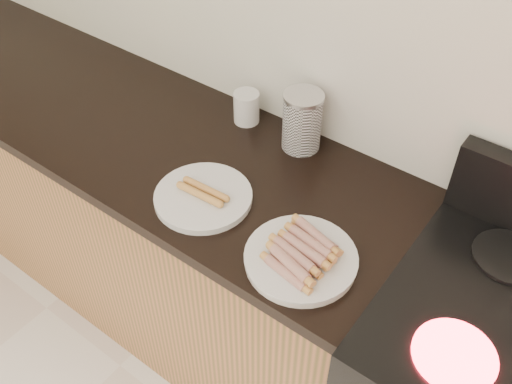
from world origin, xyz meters
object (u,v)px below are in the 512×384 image
Objects in this scene: main_plate at (301,260)px; side_plate at (203,197)px; mug at (246,107)px; canister at (302,121)px.

side_plate is at bearing 175.76° from main_plate.
mug reaches higher than side_plate.
side_plate is 1.46× the size of canister.
main_plate is 1.02× the size of side_plate.
mug is at bearing 109.45° from side_plate.
mug is (-0.13, 0.36, 0.04)m from side_plate.
side_plate is 0.38m from canister.
main_plate is at bearing -4.24° from side_plate.
canister is at bearing 76.93° from side_plate.
side_plate is 0.39m from mug.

